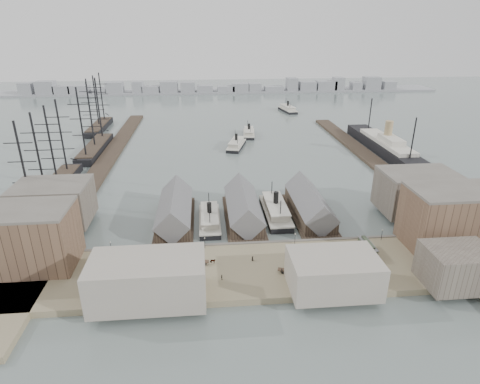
{
  "coord_description": "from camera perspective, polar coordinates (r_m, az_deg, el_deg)",
  "views": [
    {
      "loc": [
        -14.01,
        -121.93,
        69.71
      ],
      "look_at": [
        0.0,
        30.0,
        6.0
      ],
      "focal_mm": 30.0,
      "sensor_mm": 36.0,
      "label": 1
    }
  ],
  "objects": [
    {
      "name": "pedestrian_1",
      "position": [
        121.42,
        -15.85,
        -11.72
      ],
      "size": [
        1.06,
        1.1,
        1.78
      ],
      "primitive_type": "imported",
      "rotation": [
        0.0,
        0.0,
        4.05
      ],
      "color": "black",
      "rests_on": "quay"
    },
    {
      "name": "pedestrian_8",
      "position": [
        136.78,
        18.97,
        -7.95
      ],
      "size": [
        1.12,
        0.66,
        1.79
      ],
      "primitive_type": "imported",
      "rotation": [
        0.0,
        0.0,
        3.37
      ],
      "color": "black",
      "rests_on": "quay"
    },
    {
      "name": "east_wharf",
      "position": [
        241.11,
        17.48,
        4.99
      ],
      "size": [
        10.0,
        180.0,
        1.6
      ],
      "primitive_type": "cube",
      "color": "#2D231C",
      "rests_on": "ground"
    },
    {
      "name": "ferry_open_mid",
      "position": [
        275.26,
        1.27,
        8.43
      ],
      "size": [
        9.93,
        25.2,
        8.77
      ],
      "rotation": [
        0.0,
        0.0,
        -0.11
      ],
      "color": "black",
      "rests_on": "ground"
    },
    {
      "name": "pedestrian_6",
      "position": [
        131.04,
        8.54,
        -8.28
      ],
      "size": [
        0.7,
        0.89,
        1.77
      ],
      "primitive_type": "imported",
      "rotation": [
        0.0,
        0.0,
        4.67
      ],
      "color": "black",
      "rests_on": "quay"
    },
    {
      "name": "warehouse_east_back",
      "position": [
        170.6,
        23.89,
        -0.04
      ],
      "size": [
        28.0,
        20.0,
        15.0
      ],
      "primitive_type": "cube",
      "color": "#60564C",
      "rests_on": "east_land"
    },
    {
      "name": "pedestrian_7",
      "position": [
        126.77,
        18.88,
        -10.54
      ],
      "size": [
        1.07,
        1.3,
        1.75
      ],
      "primitive_type": "imported",
      "rotation": [
        0.0,
        0.0,
        5.15
      ],
      "color": "black",
      "rests_on": "quay"
    },
    {
      "name": "west_wharf",
      "position": [
        238.58,
        -18.17,
        4.73
      ],
      "size": [
        10.0,
        220.0,
        1.6
      ],
      "primitive_type": "cube",
      "color": "#2D231C",
      "rests_on": "ground"
    },
    {
      "name": "pedestrian_9",
      "position": [
        139.85,
        27.74,
        -8.82
      ],
      "size": [
        0.82,
        0.56,
        1.61
      ],
      "primitive_type": "imported",
      "rotation": [
        0.0,
        0.0,
        0.06
      ],
      "color": "black",
      "rests_on": "quay"
    },
    {
      "name": "ferry_shed_east",
      "position": [
        158.45,
        9.85,
        -1.94
      ],
      "size": [
        14.0,
        42.0,
        12.6
      ],
      "color": "#2D231C",
      "rests_on": "ground"
    },
    {
      "name": "tram",
      "position": [
        135.49,
        17.66,
        -7.59
      ],
      "size": [
        3.01,
        10.44,
        3.69
      ],
      "rotation": [
        0.0,
        0.0,
        0.03
      ],
      "color": "black",
      "rests_on": "quay"
    },
    {
      "name": "far_shore",
      "position": [
        460.95,
        -3.85,
        14.41
      ],
      "size": [
        500.0,
        40.0,
        15.72
      ],
      "color": "gray",
      "rests_on": "ground"
    },
    {
      "name": "pedestrian_5",
      "position": [
        120.53,
        5.95,
        -11.14
      ],
      "size": [
        0.81,
        0.8,
        1.8
      ],
      "primitive_type": "imported",
      "rotation": [
        0.0,
        0.0,
        5.54
      ],
      "color": "black",
      "rests_on": "quay"
    },
    {
      "name": "street_bldg_west",
      "position": [
        110.24,
        -12.96,
        -12.05
      ],
      "size": [
        30.0,
        16.0,
        12.0
      ],
      "primitive_type": "cube",
      "color": "gray",
      "rests_on": "quay"
    },
    {
      "name": "pedestrian_0",
      "position": [
        133.3,
        -20.74,
        -9.1
      ],
      "size": [
        0.68,
        0.54,
        1.68
      ],
      "primitive_type": "imported",
      "rotation": [
        0.0,
        0.0,
        6.11
      ],
      "color": "black",
      "rests_on": "quay"
    },
    {
      "name": "horse_cart_left",
      "position": [
        125.33,
        -15.55,
        -10.52
      ],
      "size": [
        4.88,
        2.69,
        1.69
      ],
      "rotation": [
        0.0,
        0.0,
        1.29
      ],
      "color": "black",
      "rests_on": "quay"
    },
    {
      "name": "pedestrian_2",
      "position": [
        127.68,
        -6.48,
        -9.06
      ],
      "size": [
        1.27,
        0.89,
        1.78
      ],
      "primitive_type": "imported",
      "rotation": [
        0.0,
        0.0,
        2.93
      ],
      "color": "black",
      "rests_on": "quay"
    },
    {
      "name": "ferry_docked_east",
      "position": [
        158.23,
        5.07,
        -2.56
      ],
      "size": [
        9.05,
        30.17,
        10.78
      ],
      "color": "black",
      "rests_on": "ground"
    },
    {
      "name": "ferry_shed_center",
      "position": [
        153.95,
        0.45,
        -2.34
      ],
      "size": [
        14.0,
        42.0,
        12.6
      ],
      "color": "#2D231C",
      "rests_on": "ground"
    },
    {
      "name": "quay",
      "position": [
        123.73,
        2.17,
        -11.09
      ],
      "size": [
        180.0,
        30.0,
        2.0
      ],
      "primitive_type": "cube",
      "color": "#7B6F53",
      "rests_on": "ground"
    },
    {
      "name": "warehouse_west_front",
      "position": [
        136.63,
        -28.98,
        -5.87
      ],
      "size": [
        32.0,
        18.0,
        18.0
      ],
      "primitive_type": "cube",
      "color": "brown",
      "rests_on": "west_land"
    },
    {
      "name": "lamp_post_far_w",
      "position": [
        135.63,
        -17.92,
        -7.19
      ],
      "size": [
        0.44,
        0.44,
        3.92
      ],
      "color": "black",
      "rests_on": "quay"
    },
    {
      "name": "sailing_ship_mid",
      "position": [
        253.61,
        -19.91,
        6.02
      ],
      "size": [
        9.84,
        56.87,
        40.46
      ],
      "color": "black",
      "rests_on": "ground"
    },
    {
      "name": "ferry_open_near",
      "position": [
        247.3,
        -0.53,
        6.81
      ],
      "size": [
        14.61,
        27.11,
        9.28
      ],
      "rotation": [
        0.0,
        0.0,
        -0.28
      ],
      "color": "black",
      "rests_on": "ground"
    },
    {
      "name": "pedestrian_4",
      "position": [
        125.99,
        1.79,
        -9.43
      ],
      "size": [
        0.91,
        0.91,
        1.59
      ],
      "primitive_type": "imported",
      "rotation": [
        0.0,
        0.0,
        3.93
      ],
      "color": "black",
      "rests_on": "quay"
    },
    {
      "name": "warehouse_east_front",
      "position": [
        147.91,
        28.11,
        -3.37
      ],
      "size": [
        30.0,
        18.0,
        19.0
      ],
      "primitive_type": "cube",
      "color": "brown",
      "rests_on": "east_land"
    },
    {
      "name": "ocean_steamer",
      "position": [
        250.65,
        20.09,
        6.1
      ],
      "size": [
        13.07,
        95.52,
        19.1
      ],
      "color": "black",
      "rests_on": "ground"
    },
    {
      "name": "horse_cart_center",
      "position": [
        124.91,
        -4.33,
        -9.82
      ],
      "size": [
        4.88,
        1.88,
        1.45
      ],
      "rotation": [
        0.0,
        0.0,
        1.42
      ],
      "color": "black",
      "rests_on": "quay"
    },
    {
      "name": "sailing_ship_near",
      "position": [
        195.79,
        -25.15,
        0.44
      ],
      "size": [
        9.28,
        63.94,
        38.16
      ],
      "color": "black",
      "rests_on": "ground"
    },
    {
      "name": "lamp_post_near_w",
      "position": [
        132.05,
        -5.05,
        -6.92
      ],
      "size": [
        0.44,
        0.44,
        3.92
      ],
      "color": "black",
      "rests_on": "quay"
    },
    {
      "name": "pedestrian_3",
      "position": [
        117.64,
        -2.61,
        -12.01
      ],
      "size": [
        0.57,
        1.03,
        1.67
      ],
      "primitive_type": "imported",
      "rotation": [
        0.0,
        0.0,
        1.4
      ],
      "color": "black",
      "rests_on": "quay"
    },
    {
      "name": "ferry_open_far",
      "position": [
        358.24,
        6.8,
        11.66
      ],
      "size": [
        12.94,
        28.33,
        9.75
      ],
      "rotation": [
        0.0,
        0.0,
        0.18
      ],
      "color": "black",
      "rests_on": "ground"
    },
    {
      "name": "horse_cart_right",
      "position": [
        122.0,
        6.81,
        -10.79
      ],
      "size": [
        4.8,
        2.86,
        1.54
      ],
      "rotation": [
        0.0,
        0.0,
        1.25
      ],
      "color": "black",
      "rests_on": "quay"
    },
    {
      "name": "ground",
      "position": [
        141.15,
        1.13,
        -6.94
      ],
      "size": [
        900.0,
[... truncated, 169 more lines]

